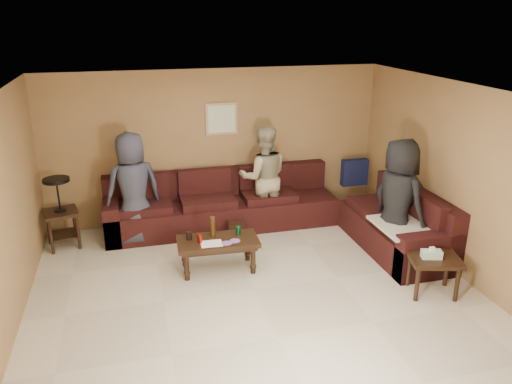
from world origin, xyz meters
TOP-DOWN VIEW (x-y plane):
  - room at (0.00, 0.00)m, footprint 5.60×5.50m
  - sectional_sofa at (0.81, 1.52)m, footprint 4.65×2.90m
  - coffee_table at (-0.34, 0.64)m, footprint 1.11×0.59m
  - end_table_left at (-2.44, 1.93)m, footprint 0.56×0.56m
  - side_table_right at (2.12, -0.64)m, footprint 0.71×0.63m
  - waste_bin at (0.10, 1.45)m, footprint 0.29×0.29m
  - wall_art at (0.10, 2.48)m, footprint 0.52×0.04m
  - person_left at (-1.38, 1.85)m, footprint 0.95×0.75m
  - person_middle at (0.66, 1.95)m, footprint 0.88×0.72m
  - person_right at (2.14, 0.34)m, footprint 0.79×0.99m

SIDE VIEW (x-z plane):
  - waste_bin at x=0.10m, z-range 0.00..0.29m
  - sectional_sofa at x=0.81m, z-range -0.16..0.81m
  - coffee_table at x=-0.34m, z-range 0.02..0.75m
  - side_table_right at x=2.12m, z-range 0.10..0.75m
  - end_table_left at x=-2.44m, z-range 0.03..1.10m
  - person_middle at x=0.66m, z-range 0.00..1.66m
  - person_left at x=-1.38m, z-range 0.00..1.71m
  - person_right at x=2.14m, z-range 0.00..1.75m
  - room at x=0.00m, z-range 0.41..2.91m
  - wall_art at x=0.10m, z-range 1.44..1.96m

